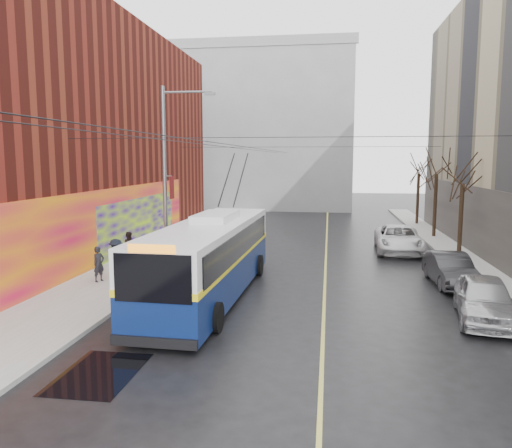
{
  "coord_description": "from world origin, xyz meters",
  "views": [
    {
      "loc": [
        1.6,
        -13.33,
        5.58
      ],
      "look_at": [
        -1.87,
        10.38,
        2.44
      ],
      "focal_mm": 35.0,
      "sensor_mm": 36.0,
      "label": 1
    }
  ],
  "objects": [
    {
      "name": "trolleybus",
      "position": [
        -3.1,
        5.92,
        1.63
      ],
      "size": [
        3.2,
        12.5,
        5.88
      ],
      "rotation": [
        0.0,
        0.0,
        -0.03
      ],
      "color": "#0A1A4D",
      "rests_on": "ground"
    },
    {
      "name": "streetlight_pole",
      "position": [
        -6.14,
        10.0,
        4.85
      ],
      "size": [
        2.65,
        0.6,
        9.0
      ],
      "color": "slate",
      "rests_on": "ground"
    },
    {
      "name": "parked_car_c",
      "position": [
        5.8,
        17.19,
        0.8
      ],
      "size": [
        2.86,
        5.83,
        1.59
      ],
      "primitive_type": "imported",
      "rotation": [
        0.0,
        0.0,
        -0.04
      ],
      "color": "white",
      "rests_on": "ground"
    },
    {
      "name": "pedestrian_b",
      "position": [
        -8.75,
        11.33,
        0.96
      ],
      "size": [
        0.77,
        0.9,
        1.62
      ],
      "primitive_type": "imported",
      "rotation": [
        0.0,
        0.0,
        1.35
      ],
      "color": "black",
      "rests_on": "sidewalk_left"
    },
    {
      "name": "building_left",
      "position": [
        -15.99,
        13.99,
        6.99
      ],
      "size": [
        12.11,
        36.0,
        14.0
      ],
      "color": "#5F1A13",
      "rests_on": "ground"
    },
    {
      "name": "tree_near",
      "position": [
        9.0,
        16.0,
        4.98
      ],
      "size": [
        3.2,
        3.2,
        6.4
      ],
      "color": "black",
      "rests_on": "ground"
    },
    {
      "name": "sidewalk_right",
      "position": [
        9.0,
        12.0,
        0.07
      ],
      "size": [
        2.0,
        60.0,
        0.15
      ],
      "primitive_type": "cube",
      "color": "gray",
      "rests_on": "ground"
    },
    {
      "name": "following_car",
      "position": [
        -4.05,
        17.88,
        0.84
      ],
      "size": [
        2.74,
        5.18,
        1.68
      ],
      "primitive_type": "imported",
      "rotation": [
        0.0,
        0.0,
        -0.16
      ],
      "color": "#A5A5A9",
      "rests_on": "ground"
    },
    {
      "name": "parked_car_a",
      "position": [
        7.0,
        4.36,
        0.77
      ],
      "size": [
        2.53,
        4.77,
        1.55
      ],
      "primitive_type": "imported",
      "rotation": [
        0.0,
        0.0,
        -0.16
      ],
      "color": "#B4B5B9",
      "rests_on": "ground"
    },
    {
      "name": "ground",
      "position": [
        0.0,
        0.0,
        0.0
      ],
      "size": [
        140.0,
        140.0,
        0.0
      ],
      "primitive_type": "plane",
      "color": "black",
      "rests_on": "ground"
    },
    {
      "name": "catenary_wires",
      "position": [
        -2.54,
        14.77,
        6.25
      ],
      "size": [
        18.0,
        60.0,
        0.22
      ],
      "color": "black"
    },
    {
      "name": "sidewalk_left",
      "position": [
        -8.0,
        12.0,
        0.07
      ],
      "size": [
        4.0,
        60.0,
        0.15
      ],
      "primitive_type": "cube",
      "color": "gray",
      "rests_on": "ground"
    },
    {
      "name": "building_far",
      "position": [
        -6.0,
        44.99,
        9.02
      ],
      "size": [
        20.5,
        12.1,
        18.0
      ],
      "color": "gray",
      "rests_on": "ground"
    },
    {
      "name": "puddle",
      "position": [
        -4.27,
        -1.64,
        0.0
      ],
      "size": [
        1.94,
        2.89,
        0.01
      ],
      "primitive_type": "cube",
      "color": "black",
      "rests_on": "ground"
    },
    {
      "name": "tree_mid",
      "position": [
        9.0,
        23.0,
        5.25
      ],
      "size": [
        3.2,
        3.2,
        6.68
      ],
      "color": "black",
      "rests_on": "ground"
    },
    {
      "name": "tree_far",
      "position": [
        9.0,
        30.0,
        5.14
      ],
      "size": [
        3.2,
        3.2,
        6.57
      ],
      "color": "black",
      "rests_on": "ground"
    },
    {
      "name": "parked_car_b",
      "position": [
        6.98,
        9.3,
        0.71
      ],
      "size": [
        1.72,
        4.41,
        1.43
      ],
      "primitive_type": "imported",
      "rotation": [
        0.0,
        0.0,
        0.05
      ],
      "color": "#2B2B2E",
      "rests_on": "ground"
    },
    {
      "name": "pedestrian_c",
      "position": [
        -8.09,
        8.15,
        1.03
      ],
      "size": [
        1.32,
        1.11,
        1.77
      ],
      "primitive_type": "imported",
      "rotation": [
        0.0,
        0.0,
        2.66
      ],
      "color": "black",
      "rests_on": "sidewalk_left"
    },
    {
      "name": "lane_line",
      "position": [
        1.5,
        14.0,
        0.0
      ],
      "size": [
        0.12,
        50.0,
        0.01
      ],
      "primitive_type": "cube",
      "color": "#BFB74C",
      "rests_on": "ground"
    },
    {
      "name": "pedestrian_a",
      "position": [
        -8.46,
        7.13,
        0.94
      ],
      "size": [
        0.58,
        0.68,
        1.58
      ],
      "primitive_type": "imported",
      "rotation": [
        0.0,
        0.0,
        1.15
      ],
      "color": "black",
      "rests_on": "sidewalk_left"
    },
    {
      "name": "pigeons_flying",
      "position": [
        -2.52,
        9.94,
        7.37
      ],
      "size": [
        4.32,
        1.4,
        2.16
      ],
      "color": "slate"
    }
  ]
}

